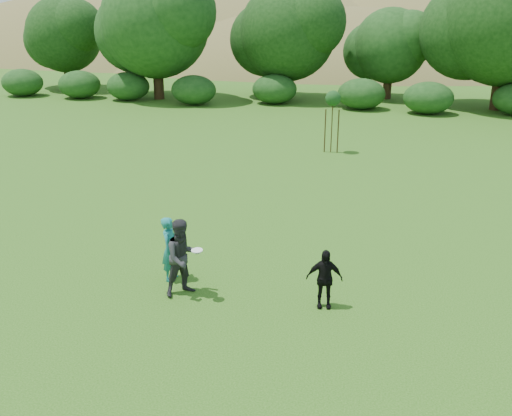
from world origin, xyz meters
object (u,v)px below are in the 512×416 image
at_px(player_teal, 170,249).
at_px(sapling, 333,100).
at_px(player_grey, 183,257).
at_px(player_black, 324,279).

xyz_separation_m(player_teal, sapling, (2.41, 13.89, 1.59)).
distance_m(player_grey, sapling, 14.73).
relative_size(player_teal, sapling, 0.58).
bearing_deg(player_black, player_grey, 172.64).
bearing_deg(player_black, player_teal, 162.73).
relative_size(player_teal, player_black, 1.17).
bearing_deg(player_teal, sapling, -10.30).
height_order(player_teal, player_black, player_teal).
bearing_deg(player_teal, player_grey, -138.36).
relative_size(player_black, sapling, 0.49).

